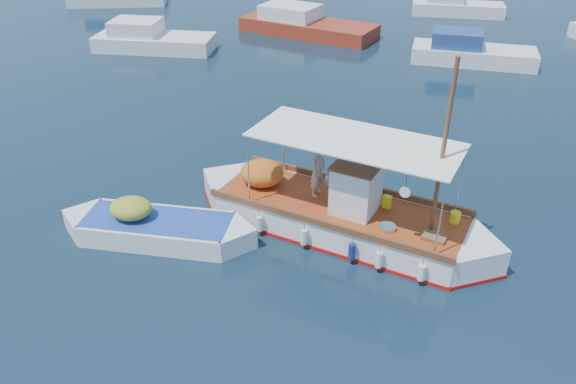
# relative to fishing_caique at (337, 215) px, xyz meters

# --- Properties ---
(ground) EXTENTS (160.00, 160.00, 0.00)m
(ground) POSITION_rel_fishing_caique_xyz_m (-0.36, -0.40, -0.49)
(ground) COLOR black
(ground) RESTS_ON ground
(fishing_caique) EXTENTS (8.69, 4.57, 5.61)m
(fishing_caique) POSITION_rel_fishing_caique_xyz_m (0.00, 0.00, 0.00)
(fishing_caique) COLOR white
(fishing_caique) RESTS_ON ground
(dinghy) EXTENTS (5.65, 1.70, 1.38)m
(dinghy) POSITION_rel_fishing_caique_xyz_m (-4.93, -1.16, -0.20)
(dinghy) COLOR white
(dinghy) RESTS_ON ground
(bg_boat_nw) EXTENTS (6.45, 2.45, 1.80)m
(bg_boat_nw) POSITION_rel_fishing_caique_xyz_m (-11.39, 15.95, -0.00)
(bg_boat_nw) COLOR silver
(bg_boat_nw) RESTS_ON ground
(bg_boat_n) EXTENTS (8.58, 5.57, 1.80)m
(bg_boat_n) POSITION_rel_fishing_caique_xyz_m (-3.45, 20.39, -0.00)
(bg_boat_n) COLOR maroon
(bg_boat_n) RESTS_ON ground
(bg_boat_ne) EXTENTS (6.35, 2.90, 1.80)m
(bg_boat_ne) POSITION_rel_fishing_caique_xyz_m (5.63, 16.18, -0.00)
(bg_boat_ne) COLOR silver
(bg_boat_ne) RESTS_ON ground
(bg_boat_far_n) EXTENTS (6.03, 2.26, 1.80)m
(bg_boat_far_n) POSITION_rel_fishing_caique_xyz_m (5.95, 26.59, -0.00)
(bg_boat_far_n) COLOR silver
(bg_boat_far_n) RESTS_ON ground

